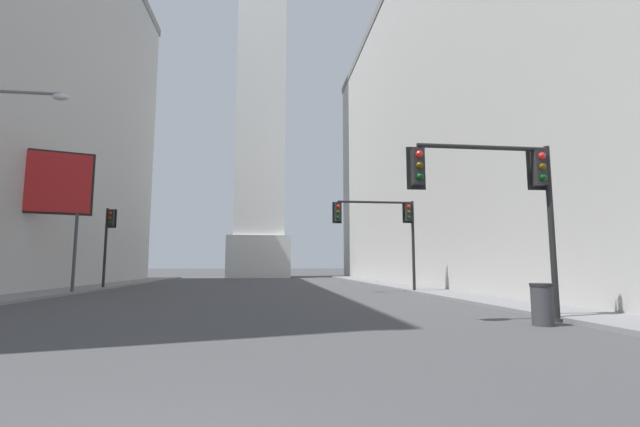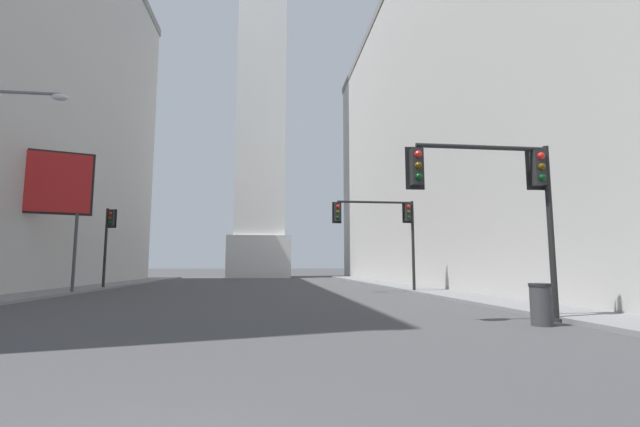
# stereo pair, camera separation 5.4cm
# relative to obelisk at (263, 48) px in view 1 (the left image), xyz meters

# --- Properties ---
(sidewalk_right) EXTENTS (5.00, 68.23, 0.15)m
(sidewalk_right) POSITION_rel_obelisk_xyz_m (12.34, -36.39, -33.18)
(sidewalk_right) COLOR slate
(sidewalk_right) RESTS_ON ground_plane
(building_right) EXTENTS (19.23, 55.60, 29.47)m
(building_right) POSITION_rel_obelisk_xyz_m (22.10, -23.60, -18.51)
(building_right) COLOR #B2AFAA
(building_right) RESTS_ON ground_plane
(obelisk) EXTENTS (8.35, 8.35, 69.26)m
(obelisk) POSITION_rel_obelisk_xyz_m (0.00, 0.00, 0.00)
(obelisk) COLOR silver
(obelisk) RESTS_ON ground_plane
(traffic_light_near_right) EXTENTS (4.68, 0.51, 5.38)m
(traffic_light_near_right) POSITION_rel_obelisk_xyz_m (8.27, -47.70, -29.17)
(traffic_light_near_right) COLOR black
(traffic_light_near_right) RESTS_ON ground_plane
(traffic_light_mid_left) EXTENTS (0.79, 0.51, 5.66)m
(traffic_light_mid_left) POSITION_rel_obelisk_xyz_m (-9.96, -28.27, -29.53)
(traffic_light_mid_left) COLOR black
(traffic_light_mid_left) RESTS_ON ground_plane
(traffic_light_mid_right) EXTENTS (5.25, 0.51, 5.67)m
(traffic_light_mid_right) POSITION_rel_obelisk_xyz_m (8.44, -34.11, -28.93)
(traffic_light_mid_right) COLOR black
(traffic_light_mid_right) RESTS_ON ground_plane
(trash_bin) EXTENTS (0.61, 0.61, 1.17)m
(trash_bin) POSITION_rel_obelisk_xyz_m (8.86, -48.43, -32.67)
(trash_bin) COLOR #38383A
(trash_bin) RESTS_ON ground_plane
(billboard_sign) EXTENTS (4.43, 1.58, 8.36)m
(billboard_sign) POSITION_rel_obelisk_xyz_m (-11.49, -33.65, -26.99)
(billboard_sign) COLOR #3F3F42
(billboard_sign) RESTS_ON ground_plane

